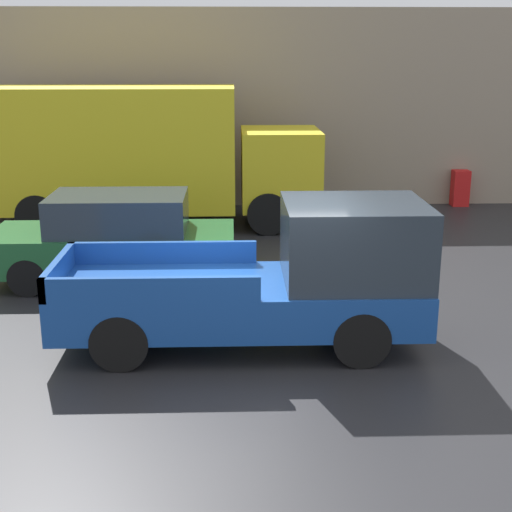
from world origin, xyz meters
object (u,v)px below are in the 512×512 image
at_px(car, 115,238).
at_px(newspaper_box, 460,188).
at_px(pickup_truck, 278,280).
at_px(delivery_truck, 128,152).

relative_size(car, newspaper_box, 4.52).
distance_m(car, newspaper_box, 10.79).
bearing_deg(pickup_truck, newspaper_box, 59.33).
bearing_deg(delivery_truck, pickup_truck, -67.23).
height_order(car, delivery_truck, delivery_truck).
bearing_deg(delivery_truck, newspaper_box, 12.91).
bearing_deg(car, pickup_truck, -47.21).
bearing_deg(newspaper_box, car, -142.57).
height_order(delivery_truck, newspaper_box, delivery_truck).
height_order(car, newspaper_box, car).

